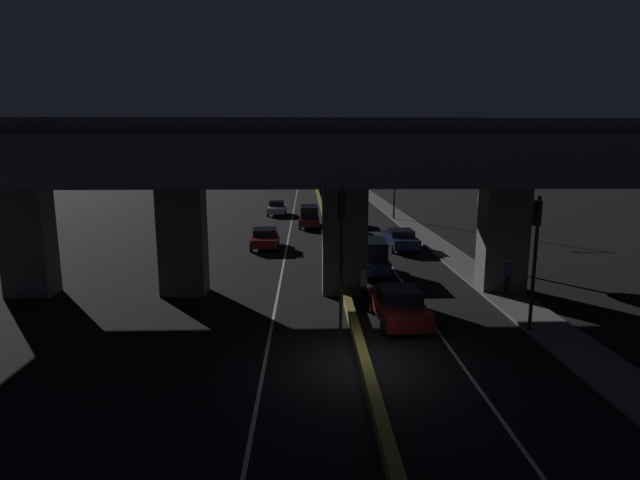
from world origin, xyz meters
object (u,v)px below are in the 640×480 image
Objects in this scene: car_dark_red_second_oncoming at (309,216)px; car_white_third_oncoming at (277,208)px; car_black_fifth at (342,215)px; motorcycle_red_filtering_mid at (348,260)px; car_dark_blue_fourth at (348,225)px; traffic_light_left_of_median at (341,236)px; car_dark_red_lead_oncoming at (265,238)px; car_dark_blue_second at (371,256)px; car_dark_blue_third at (401,239)px; motorcycle_black_filtering_near at (364,287)px; street_lamp at (392,168)px; pedestrian_on_sidewalk at (507,275)px; traffic_light_right_of_median at (535,241)px; car_dark_red_lead at (399,306)px.

car_white_third_oncoming is (-3.45, 8.38, -0.24)m from car_dark_red_second_oncoming.
car_black_fifth reaches higher than motorcycle_red_filtering_mid.
traffic_light_left_of_median is at bearing 171.94° from car_dark_blue_fourth.
car_dark_red_lead_oncoming is at bearing 152.05° from car_black_fifth.
car_black_fifth is (-0.36, 19.12, -0.13)m from car_dark_blue_second.
car_black_fifth is at bearing 14.27° from car_dark_blue_third.
car_dark_blue_fourth is at bearing -4.04° from motorcycle_red_filtering_mid.
car_white_third_oncoming is at bearing 7.16° from motorcycle_black_filtering_near.
car_black_fifth is (-5.18, -2.69, -4.33)m from street_lamp.
car_dark_blue_third is 12.19m from car_dark_red_second_oncoming.
car_dark_blue_fourth is (2.23, 22.76, -3.09)m from traffic_light_left_of_median.
car_dark_blue_third is 1.03× the size of car_black_fifth.
motorcycle_red_filtering_mid is at bearing 144.09° from car_dark_blue_third.
street_lamp is 4.48× the size of motorcycle_red_filtering_mid.
car_dark_red_lead_oncoming is 0.88× the size of car_dark_red_second_oncoming.
traffic_light_left_of_median is 35.75m from car_white_third_oncoming.
car_dark_red_second_oncoming is 2.73× the size of pedestrian_on_sidewalk.
car_white_third_oncoming is at bearing 14.30° from car_dark_blue_second.
traffic_light_right_of_median is 0.61× the size of street_lamp.
street_lamp reaches higher than car_dark_red_lead.
traffic_light_right_of_median reaches higher than motorcycle_black_filtering_near.
street_lamp reaches higher than car_white_third_oncoming.
traffic_light_right_of_median is at bearing -174.86° from car_dark_blue_third.
traffic_light_left_of_median is 1.23× the size of car_dark_blue_third.
motorcycle_black_filtering_near reaches higher than motorcycle_red_filtering_mid.
car_dark_blue_second is 1.53m from motorcycle_red_filtering_mid.
car_dark_red_lead_oncoming is 2.14× the size of motorcycle_black_filtering_near.
car_dark_red_second_oncoming is at bearing 35.48° from car_dark_blue_fourth.
motorcycle_black_filtering_near is (2.45, -22.44, -0.40)m from car_dark_red_second_oncoming.
traffic_light_right_of_median reaches higher than car_dark_red_second_oncoming.
car_dark_red_lead reaches higher than car_white_third_oncoming.
car_black_fifth is at bearing -152.55° from street_lamp.
car_dark_blue_second is 0.85× the size of car_dark_red_second_oncoming.
street_lamp is 15.49m from car_dark_blue_third.
traffic_light_left_of_median is at bearing 174.27° from motorcycle_red_filtering_mid.
traffic_light_left_of_median is at bearing -149.37° from pedestrian_on_sidewalk.
car_dark_blue_second is 7.63m from pedestrian_on_sidewalk.
car_white_third_oncoming reaches higher than car_dark_red_lead_oncoming.
car_dark_red_second_oncoming is at bearing 120.57° from car_black_fifth.
car_dark_blue_third is 2.36× the size of motorcycle_red_filtering_mid.
traffic_light_left_of_median reaches higher than car_dark_blue_fourth.
motorcycle_black_filtering_near reaches higher than car_dark_blue_third.
traffic_light_right_of_median is 23.53m from car_dark_blue_fourth.
car_dark_red_lead_oncoming is 2.41× the size of pedestrian_on_sidewalk.
car_dark_red_lead is 1.02× the size of car_dark_red_lead_oncoming.
car_dark_red_second_oncoming is (-1.03, 26.95, -2.89)m from traffic_light_left_of_median.
traffic_light_right_of_median reaches higher than car_dark_blue_fourth.
car_dark_blue_fourth is 1.14× the size of car_dark_red_lead_oncoming.
car_dark_blue_second is 0.88× the size of car_black_fifth.
traffic_light_left_of_median is 1.44× the size of car_dark_blue_second.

